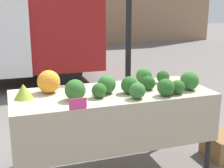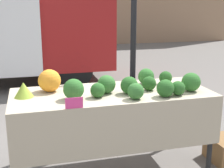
# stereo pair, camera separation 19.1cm
# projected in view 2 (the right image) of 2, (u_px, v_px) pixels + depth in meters

# --- Properties ---
(ground_plane) EXTENTS (40.00, 40.00, 0.00)m
(ground_plane) POSITION_uv_depth(u_px,v_px,m) (112.00, 167.00, 3.23)
(ground_plane) COLOR slate
(tent_pole) EXTENTS (0.07, 0.07, 2.30)m
(tent_pole) POSITION_uv_depth(u_px,v_px,m) (133.00, 45.00, 3.78)
(tent_pole) COLOR black
(tent_pole) RESTS_ON ground_plane
(market_table) EXTENTS (1.93, 0.81, 0.81)m
(market_table) POSITION_uv_depth(u_px,v_px,m) (114.00, 104.00, 3.00)
(market_table) COLOR tan
(market_table) RESTS_ON ground_plane
(orange_cauliflower) EXTENTS (0.22, 0.22, 0.22)m
(orange_cauliflower) POSITION_uv_depth(u_px,v_px,m) (49.00, 81.00, 3.02)
(orange_cauliflower) COLOR orange
(orange_cauliflower) RESTS_ON market_table
(romanesco_head) EXTENTS (0.17, 0.17, 0.14)m
(romanesco_head) POSITION_uv_depth(u_px,v_px,m) (24.00, 90.00, 2.85)
(romanesco_head) COLOR #93B238
(romanesco_head) RESTS_ON market_table
(broccoli_head_0) EXTENTS (0.17, 0.17, 0.17)m
(broccoli_head_0) POSITION_uv_depth(u_px,v_px,m) (146.00, 77.00, 3.29)
(broccoli_head_0) COLOR #2D6628
(broccoli_head_0) RESTS_ON market_table
(broccoli_head_1) EXTENTS (0.14, 0.14, 0.14)m
(broccoli_head_1) POSITION_uv_depth(u_px,v_px,m) (166.00, 78.00, 3.31)
(broccoli_head_1) COLOR #23511E
(broccoli_head_1) RESTS_ON market_table
(broccoli_head_2) EXTENTS (0.19, 0.19, 0.19)m
(broccoli_head_2) POSITION_uv_depth(u_px,v_px,m) (191.00, 82.00, 3.03)
(broccoli_head_2) COLOR #2D6628
(broccoli_head_2) RESTS_ON market_table
(broccoli_head_3) EXTENTS (0.18, 0.18, 0.18)m
(broccoli_head_3) POSITION_uv_depth(u_px,v_px,m) (106.00, 84.00, 2.97)
(broccoli_head_3) COLOR #336B2D
(broccoli_head_3) RESTS_ON market_table
(broccoli_head_4) EXTENTS (0.15, 0.15, 0.15)m
(broccoli_head_4) POSITION_uv_depth(u_px,v_px,m) (136.00, 91.00, 2.78)
(broccoli_head_4) COLOR #336B2D
(broccoli_head_4) RESTS_ON market_table
(broccoli_head_5) EXTENTS (0.19, 0.19, 0.19)m
(broccoli_head_5) POSITION_uv_depth(u_px,v_px,m) (74.00, 89.00, 2.77)
(broccoli_head_5) COLOR #2D6628
(broccoli_head_5) RESTS_ON market_table
(broccoli_head_6) EXTENTS (0.14, 0.14, 0.14)m
(broccoli_head_6) POSITION_uv_depth(u_px,v_px,m) (149.00, 83.00, 3.07)
(broccoli_head_6) COLOR #23511E
(broccoli_head_6) RESTS_ON market_table
(broccoli_head_7) EXTENTS (0.14, 0.14, 0.14)m
(broccoli_head_7) POSITION_uv_depth(u_px,v_px,m) (98.00, 90.00, 2.84)
(broccoli_head_7) COLOR #285B23
(broccoli_head_7) RESTS_ON market_table
(broccoli_head_8) EXTENTS (0.16, 0.16, 0.16)m
(broccoli_head_8) POSITION_uv_depth(u_px,v_px,m) (165.00, 88.00, 2.85)
(broccoli_head_8) COLOR #285B23
(broccoli_head_8) RESTS_ON market_table
(broccoli_head_9) EXTENTS (0.14, 0.14, 0.14)m
(broccoli_head_9) POSITION_uv_depth(u_px,v_px,m) (178.00, 88.00, 2.91)
(broccoli_head_9) COLOR #285B23
(broccoli_head_9) RESTS_ON market_table
(broccoli_head_10) EXTENTS (0.17, 0.17, 0.17)m
(broccoli_head_10) POSITION_uv_depth(u_px,v_px,m) (129.00, 85.00, 2.95)
(broccoli_head_10) COLOR #285B23
(broccoli_head_10) RESTS_ON market_table
(price_sign) EXTENTS (0.15, 0.01, 0.09)m
(price_sign) POSITION_uv_depth(u_px,v_px,m) (74.00, 103.00, 2.54)
(price_sign) COLOR #E53D84
(price_sign) RESTS_ON market_table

